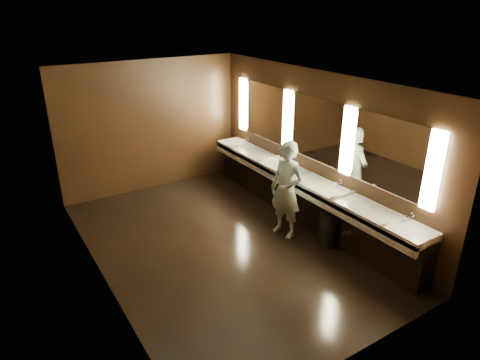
% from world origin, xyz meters
% --- Properties ---
extents(floor, '(6.00, 6.00, 0.00)m').
position_xyz_m(floor, '(0.00, 0.00, 0.00)').
color(floor, black).
rests_on(floor, ground).
extents(ceiling, '(4.00, 6.00, 0.02)m').
position_xyz_m(ceiling, '(0.00, 0.00, 2.80)').
color(ceiling, '#2D2D2B').
rests_on(ceiling, wall_back).
extents(wall_back, '(4.00, 0.02, 2.80)m').
position_xyz_m(wall_back, '(0.00, 3.00, 1.40)').
color(wall_back, black).
rests_on(wall_back, floor).
extents(wall_front, '(4.00, 0.02, 2.80)m').
position_xyz_m(wall_front, '(0.00, -3.00, 1.40)').
color(wall_front, black).
rests_on(wall_front, floor).
extents(wall_left, '(0.02, 6.00, 2.80)m').
position_xyz_m(wall_left, '(-2.00, 0.00, 1.40)').
color(wall_left, black).
rests_on(wall_left, floor).
extents(wall_right, '(0.02, 6.00, 2.80)m').
position_xyz_m(wall_right, '(2.00, 0.00, 1.40)').
color(wall_right, black).
rests_on(wall_right, floor).
extents(sink_counter, '(0.55, 5.40, 1.01)m').
position_xyz_m(sink_counter, '(1.79, 0.00, 0.50)').
color(sink_counter, black).
rests_on(sink_counter, floor).
extents(mirror_band, '(0.06, 5.03, 1.15)m').
position_xyz_m(mirror_band, '(1.98, -0.00, 1.75)').
color(mirror_band, '#FDEFBD').
rests_on(mirror_band, wall_right).
extents(person, '(0.55, 0.71, 1.73)m').
position_xyz_m(person, '(1.14, -0.28, 0.87)').
color(person, '#88BECA').
rests_on(person, floor).
extents(trash_bin, '(0.51, 0.51, 0.62)m').
position_xyz_m(trash_bin, '(1.58, -0.94, 0.31)').
color(trash_bin, black).
rests_on(trash_bin, floor).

